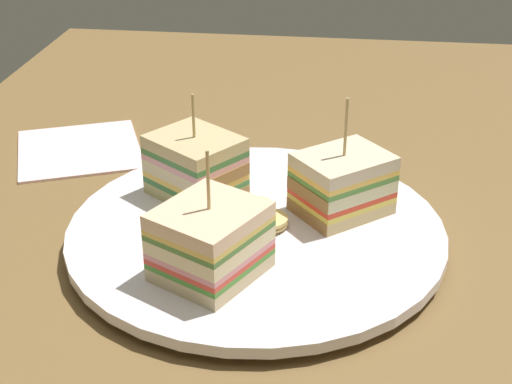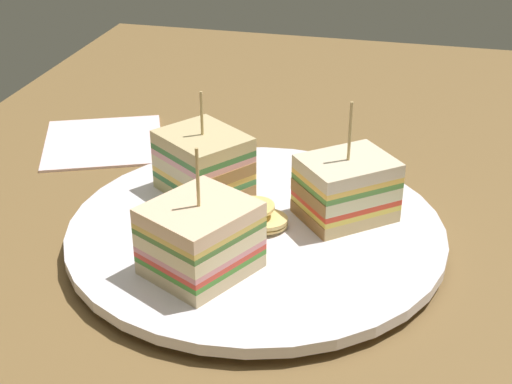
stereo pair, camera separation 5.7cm
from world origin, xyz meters
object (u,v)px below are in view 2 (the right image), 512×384
plate (256,232)px  napkin (103,141)px  sandwich_wedge_0 (204,164)px  sandwich_wedge_2 (346,189)px  chip_pile (258,217)px  sandwich_wedge_1 (201,238)px

plate → napkin: size_ratio=2.43×
sandwich_wedge_0 → sandwich_wedge_2: bearing=29.9°
plate → sandwich_wedge_0: bearing=-129.0°
plate → chip_pile: bearing=58.0°
sandwich_wedge_0 → chip_pile: 7.74cm
plate → sandwich_wedge_2: (-3.19, 6.53, 3.13)cm
sandwich_wedge_0 → chip_pile: size_ratio=1.46×
sandwich_wedge_0 → napkin: bearing=179.9°
napkin → sandwich_wedge_1: bearing=38.6°
sandwich_wedge_2 → sandwich_wedge_0: bearing=-46.3°
sandwich_wedge_1 → sandwich_wedge_2: sandwich_wedge_2 is taller
plate → sandwich_wedge_0: (-4.58, -5.64, 3.26)cm
plate → sandwich_wedge_1: size_ratio=3.11×
sandwich_wedge_0 → sandwich_wedge_2: 12.25cm
plate → napkin: (-15.12, -19.87, -0.72)cm
chip_pile → plate: bearing=-122.0°
sandwich_wedge_0 → sandwich_wedge_1: bearing=-37.3°
sandwich_wedge_1 → napkin: 28.45cm
chip_pile → sandwich_wedge_2: bearing=117.9°
sandwich_wedge_1 → napkin: sandwich_wedge_1 is taller
sandwich_wedge_1 → napkin: (-22.02, -17.58, -3.96)cm
sandwich_wedge_0 → chip_pile: (4.72, 5.88, -1.74)cm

